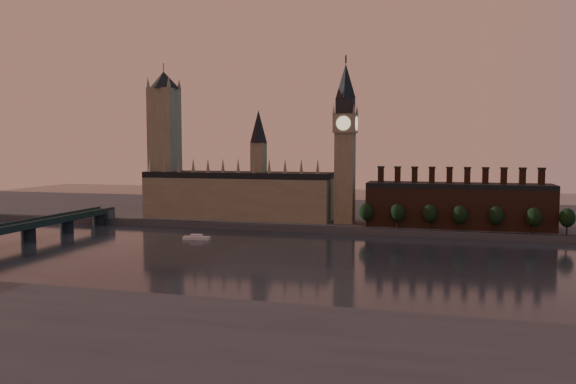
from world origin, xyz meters
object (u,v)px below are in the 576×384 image
westminster_bridge (2,233)px  river_boat (197,238)px  victoria_tower (165,139)px  big_ben (345,141)px

westminster_bridge → river_boat: size_ratio=12.52×
victoria_tower → big_ben: (130.00, -5.00, -2.26)m
victoria_tower → river_boat: bearing=-51.4°
victoria_tower → river_boat: size_ratio=6.76×
victoria_tower → westminster_bridge: victoria_tower is taller
big_ben → river_boat: 113.12m
victoria_tower → westminster_bridge: 133.21m
westminster_bridge → river_boat: bearing=28.9°
victoria_tower → big_ben: bearing=-2.2°
westminster_bridge → river_boat: (89.56, 49.37, -6.25)m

